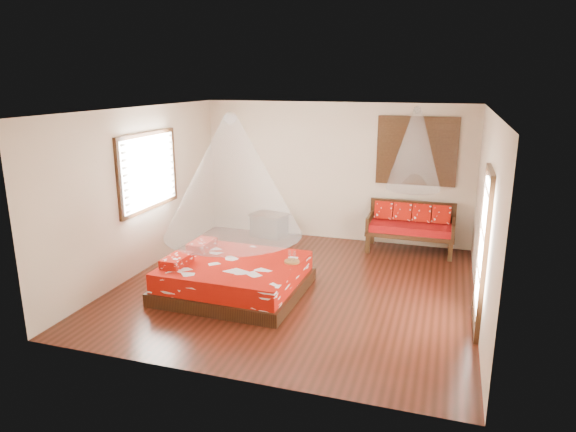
% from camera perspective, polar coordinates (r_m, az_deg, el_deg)
% --- Properties ---
extents(room, '(5.54, 5.54, 2.84)m').
position_cam_1_polar(room, '(7.93, 0.87, 1.56)').
color(room, black).
rests_on(room, ground).
extents(bed, '(2.13, 1.94, 0.64)m').
position_cam_1_polar(bed, '(8.10, -6.05, -6.75)').
color(bed, black).
rests_on(bed, floor).
extents(daybed, '(1.64, 0.73, 0.94)m').
position_cam_1_polar(daybed, '(10.15, 13.49, -0.97)').
color(daybed, black).
rests_on(daybed, floor).
extents(storage_chest, '(0.81, 0.66, 0.49)m').
position_cam_1_polar(storage_chest, '(10.88, -2.10, -0.97)').
color(storage_chest, black).
rests_on(storage_chest, floor).
extents(shutter_panel, '(1.52, 0.06, 1.32)m').
position_cam_1_polar(shutter_panel, '(10.21, 14.12, 7.01)').
color(shutter_panel, black).
rests_on(shutter_panel, wall_back).
extents(window_left, '(0.10, 1.74, 1.34)m').
position_cam_1_polar(window_left, '(9.18, -15.21, 4.81)').
color(window_left, black).
rests_on(window_left, wall_left).
extents(glazed_door, '(0.08, 1.02, 2.16)m').
position_cam_1_polar(glazed_door, '(7.14, 20.77, -3.75)').
color(glazed_door, black).
rests_on(glazed_door, floor).
extents(wine_tray, '(0.24, 0.24, 0.19)m').
position_cam_1_polar(wine_tray, '(7.93, 0.43, -4.84)').
color(wine_tray, brown).
rests_on(wine_tray, bed).
extents(mosquito_net_main, '(2.10, 2.10, 1.80)m').
position_cam_1_polar(mosquito_net_main, '(7.65, -6.25, 4.42)').
color(mosquito_net_main, white).
rests_on(mosquito_net_main, ceiling).
extents(mosquito_net_daybed, '(1.01, 1.01, 1.50)m').
position_cam_1_polar(mosquito_net_daybed, '(9.73, 13.96, 7.24)').
color(mosquito_net_daybed, white).
rests_on(mosquito_net_daybed, ceiling).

